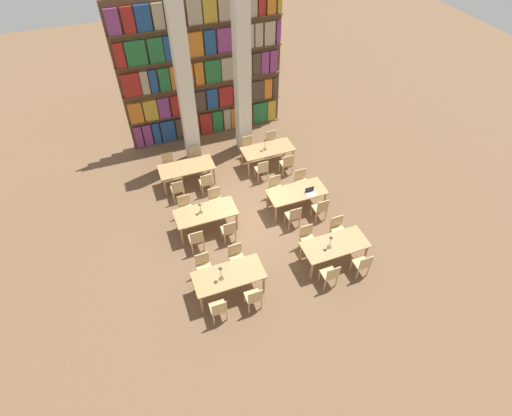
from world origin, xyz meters
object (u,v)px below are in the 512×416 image
object	(u,v)px
chair_4	(330,274)
desk_lamp_1	(331,240)
pillar_center	(242,77)
chair_12	(294,216)
chair_19	(196,158)
chair_2	(254,297)
chair_11	(215,199)
chair_3	(236,257)
reading_table_1	(335,246)
chair_15	(301,181)
reading_table_4	(187,169)
desk_lamp_0	(221,271)
chair_7	(338,228)
chair_16	(178,189)
chair_21	(248,147)
chair_1	(204,266)
reading_table_3	(297,193)
chair_18	(206,182)
laptop	(310,193)
chair_6	(363,264)
reading_table_2	(206,214)
chair_0	(219,309)
reading_table_5	(268,151)
chair_20	(262,169)
chair_13	(276,187)
chair_9	(185,207)
desk_lamp_2	(200,206)
reading_table_0	(229,277)
chair_17	(169,164)
chair_10	(229,230)
pillar_left	(185,87)
chair_23	(272,142)
chair_14	(320,208)
chair_8	(196,239)

from	to	relation	value
chair_4	desk_lamp_1	distance (m)	0.95
pillar_center	chair_12	world-z (taller)	pillar_center
chair_4	chair_19	xyz separation A→B (m)	(-2.17, 6.41, 0.00)
chair_2	chair_11	bearing A→B (deg)	88.31
chair_3	chair_19	world-z (taller)	same
reading_table_1	chair_15	bearing A→B (deg)	82.08
reading_table_4	desk_lamp_0	bearing A→B (deg)	-92.77
chair_2	chair_7	size ratio (longest dim) A/B	1.00
chair_16	chair_21	size ratio (longest dim) A/B	1.00
chair_1	reading_table_3	size ratio (longest dim) A/B	0.46
chair_2	chair_18	xyz separation A→B (m)	(0.07, 4.91, 0.00)
desk_lamp_0	laptop	size ratio (longest dim) A/B	1.56
chair_6	reading_table_3	xyz separation A→B (m)	(-0.61, 3.15, 0.19)
reading_table_2	laptop	distance (m)	3.43
chair_2	reading_table_2	size ratio (longest dim) A/B	0.46
chair_0	chair_21	world-z (taller)	same
chair_2	chair_3	distance (m)	1.44
chair_19	reading_table_5	distance (m)	2.69
laptop	pillar_center	bearing A→B (deg)	101.30
reading_table_4	chair_20	xyz separation A→B (m)	(2.55, -0.75, -0.19)
reading_table_1	reading_table_4	bearing A→B (deg)	122.51
laptop	chair_20	size ratio (longest dim) A/B	0.36
chair_19	chair_21	size ratio (longest dim) A/B	1.00
chair_7	chair_13	bearing A→B (deg)	-66.83
chair_13	chair_16	world-z (taller)	same
chair_9	desk_lamp_2	bearing A→B (deg)	118.28
chair_2	desk_lamp_2	world-z (taller)	desk_lamp_2
chair_2	reading_table_5	world-z (taller)	chair_2
reading_table_0	chair_17	world-z (taller)	chair_17
chair_1	reading_table_5	xyz separation A→B (m)	(3.61, 4.16, 0.19)
reading_table_1	chair_10	world-z (taller)	chair_10
pillar_left	chair_18	xyz separation A→B (m)	(-0.07, -2.09, -2.51)
chair_23	desk_lamp_2	bearing A→B (deg)	40.09
chair_9	chair_1	bearing A→B (deg)	88.51
chair_12	laptop	distance (m)	0.98
chair_15	chair_18	size ratio (longest dim) A/B	1.00
chair_6	chair_14	xyz separation A→B (m)	(-0.09, 2.43, 0.00)
chair_10	chair_18	size ratio (longest dim) A/B	1.00
chair_15	chair_13	bearing A→B (deg)	0.00
chair_9	chair_10	bearing A→B (deg)	125.27
desk_lamp_1	chair_15	distance (m)	3.31
reading_table_0	chair_0	size ratio (longest dim) A/B	2.16
chair_3	chair_12	size ratio (longest dim) A/B	1.00
chair_2	chair_13	world-z (taller)	same
chair_14	chair_20	size ratio (longest dim) A/B	1.00
chair_8	chair_19	world-z (taller)	same
chair_6	desk_lamp_1	distance (m)	1.16
reading_table_2	chair_23	distance (m)	4.67
chair_8	chair_12	bearing A→B (deg)	-2.62
pillar_center	chair_14	distance (m)	5.37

